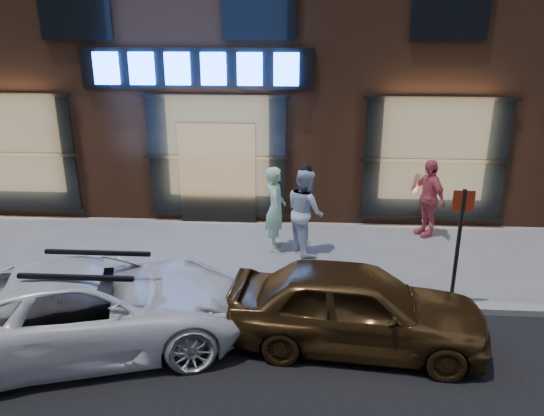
{
  "coord_description": "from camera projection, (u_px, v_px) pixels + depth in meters",
  "views": [
    {
      "loc": [
        2.03,
        -7.98,
        4.62
      ],
      "look_at": [
        1.43,
        1.6,
        1.2
      ],
      "focal_mm": 35.0,
      "sensor_mm": 36.0,
      "label": 1
    }
  ],
  "objects": [
    {
      "name": "storefront_building",
      "position": [
        236.0,
        0.0,
        14.95
      ],
      "size": [
        30.2,
        8.28,
        10.3
      ],
      "color": "#54301E",
      "rests_on": "ground"
    },
    {
      "name": "man_bowtie",
      "position": [
        275.0,
        209.0,
        11.02
      ],
      "size": [
        0.49,
        0.69,
        1.8
      ],
      "primitive_type": "imported",
      "rotation": [
        0.0,
        0.0,
        1.66
      ],
      "color": "#C2FFD9",
      "rests_on": "ground"
    },
    {
      "name": "passerby",
      "position": [
        428.0,
        198.0,
        11.77
      ],
      "size": [
        0.84,
        1.11,
        1.76
      ],
      "primitive_type": "imported",
      "rotation": [
        0.0,
        0.0,
        -1.12
      ],
      "color": "#D35764",
      "rests_on": "ground"
    },
    {
      "name": "ground",
      "position": [
        184.0,
        302.0,
        9.17
      ],
      "size": [
        90.0,
        90.0,
        0.0
      ],
      "primitive_type": "plane",
      "color": "slate",
      "rests_on": "ground"
    },
    {
      "name": "white_suv",
      "position": [
        93.0,
        307.0,
        7.75
      ],
      "size": [
        5.07,
        3.41,
        1.29
      ],
      "primitive_type": "imported",
      "rotation": [
        0.0,
        0.0,
        1.87
      ],
      "color": "white",
      "rests_on": "ground"
    },
    {
      "name": "gold_sedan",
      "position": [
        356.0,
        307.0,
        7.77
      ],
      "size": [
        3.91,
        1.88,
        1.29
      ],
      "primitive_type": "imported",
      "rotation": [
        0.0,
        0.0,
        1.47
      ],
      "color": "brown",
      "rests_on": "ground"
    },
    {
      "name": "sign_post",
      "position": [
        459.0,
        239.0,
        8.57
      ],
      "size": [
        0.34,
        0.07,
        2.11
      ],
      "rotation": [
        0.0,
        0.0,
        -0.02
      ],
      "color": "#262628",
      "rests_on": "ground"
    },
    {
      "name": "man_cap",
      "position": [
        305.0,
        211.0,
        10.9
      ],
      "size": [
        1.0,
        1.09,
        1.81
      ],
      "primitive_type": "imported",
      "rotation": [
        0.0,
        0.0,
        2.02
      ],
      "color": "silver",
      "rests_on": "ground"
    },
    {
      "name": "curb",
      "position": [
        184.0,
        299.0,
        9.15
      ],
      "size": [
        60.0,
        0.25,
        0.12
      ],
      "primitive_type": "cube",
      "color": "gray",
      "rests_on": "ground"
    }
  ]
}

